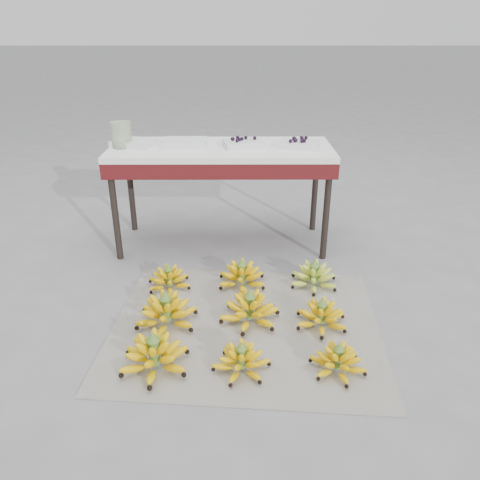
{
  "coord_description": "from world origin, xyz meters",
  "views": [
    {
      "loc": [
        0.06,
        -1.77,
        1.31
      ],
      "look_at": [
        0.07,
        0.41,
        0.3
      ],
      "focal_mm": 35.0,
      "sensor_mm": 36.0,
      "label": 1
    }
  ],
  "objects_px": {
    "bunch_front_center": "(241,360)",
    "bunch_front_right": "(338,361)",
    "bunch_back_center": "(242,276)",
    "tray_far_right": "(300,144)",
    "vendor_table": "(221,158)",
    "bunch_mid_left": "(166,313)",
    "bunch_mid_center": "(250,310)",
    "newspaper_mat": "(246,326)",
    "tray_right": "(243,143)",
    "tray_far_left": "(134,143)",
    "bunch_front_left": "(154,355)",
    "bunch_back_left": "(169,279)",
    "bunch_back_right": "(314,277)",
    "tray_left": "(186,143)",
    "glass_jar": "(121,135)",
    "bunch_mid_right": "(321,316)"
  },
  "relations": [
    {
      "from": "bunch_back_left",
      "to": "bunch_back_right",
      "type": "bearing_deg",
      "value": -21.96
    },
    {
      "from": "bunch_front_right",
      "to": "bunch_mid_center",
      "type": "height_order",
      "value": "bunch_mid_center"
    },
    {
      "from": "bunch_front_right",
      "to": "bunch_back_right",
      "type": "bearing_deg",
      "value": 114.41
    },
    {
      "from": "tray_left",
      "to": "tray_far_right",
      "type": "height_order",
      "value": "tray_far_right"
    },
    {
      "from": "bunch_mid_center",
      "to": "tray_far_right",
      "type": "height_order",
      "value": "tray_far_right"
    },
    {
      "from": "tray_far_left",
      "to": "tray_right",
      "type": "height_order",
      "value": "tray_right"
    },
    {
      "from": "bunch_front_left",
      "to": "bunch_mid_right",
      "type": "height_order",
      "value": "bunch_front_left"
    },
    {
      "from": "newspaper_mat",
      "to": "tray_far_left",
      "type": "distance_m",
      "value": 1.32
    },
    {
      "from": "bunch_back_center",
      "to": "tray_right",
      "type": "bearing_deg",
      "value": 87.46
    },
    {
      "from": "tray_left",
      "to": "bunch_front_right",
      "type": "bearing_deg",
      "value": -60.22
    },
    {
      "from": "bunch_front_right",
      "to": "bunch_back_center",
      "type": "distance_m",
      "value": 0.8
    },
    {
      "from": "vendor_table",
      "to": "tray_far_right",
      "type": "xyz_separation_m",
      "value": [
        0.47,
        -0.03,
        0.09
      ]
    },
    {
      "from": "tray_right",
      "to": "bunch_front_center",
      "type": "bearing_deg",
      "value": -90.81
    },
    {
      "from": "glass_jar",
      "to": "vendor_table",
      "type": "bearing_deg",
      "value": 1.98
    },
    {
      "from": "bunch_front_right",
      "to": "bunch_mid_right",
      "type": "distance_m",
      "value": 0.32
    },
    {
      "from": "tray_right",
      "to": "tray_far_right",
      "type": "relative_size",
      "value": 0.99
    },
    {
      "from": "bunch_front_left",
      "to": "bunch_front_right",
      "type": "distance_m",
      "value": 0.75
    },
    {
      "from": "bunch_back_center",
      "to": "bunch_back_right",
      "type": "distance_m",
      "value": 0.39
    },
    {
      "from": "bunch_front_left",
      "to": "bunch_front_center",
      "type": "xyz_separation_m",
      "value": [
        0.36,
        -0.02,
        -0.01
      ]
    },
    {
      "from": "bunch_mid_center",
      "to": "newspaper_mat",
      "type": "bearing_deg",
      "value": -103.54
    },
    {
      "from": "bunch_back_left",
      "to": "tray_left",
      "type": "relative_size",
      "value": 1.23
    },
    {
      "from": "bunch_mid_right",
      "to": "bunch_mid_left",
      "type": "bearing_deg",
      "value": -175.09
    },
    {
      "from": "bunch_front_center",
      "to": "bunch_mid_left",
      "type": "distance_m",
      "value": 0.48
    },
    {
      "from": "bunch_front_center",
      "to": "glass_jar",
      "type": "xyz_separation_m",
      "value": [
        -0.7,
        1.23,
        0.66
      ]
    },
    {
      "from": "bunch_front_center",
      "to": "bunch_back_center",
      "type": "xyz_separation_m",
      "value": [
        0.01,
        0.69,
        0.01
      ]
    },
    {
      "from": "bunch_front_left",
      "to": "tray_far_left",
      "type": "xyz_separation_m",
      "value": [
        -0.28,
        1.24,
        0.59
      ]
    },
    {
      "from": "bunch_front_center",
      "to": "bunch_front_right",
      "type": "bearing_deg",
      "value": -1.3
    },
    {
      "from": "bunch_mid_left",
      "to": "bunch_mid_right",
      "type": "relative_size",
      "value": 1.43
    },
    {
      "from": "bunch_back_left",
      "to": "tray_far_left",
      "type": "height_order",
      "value": "tray_far_left"
    },
    {
      "from": "newspaper_mat",
      "to": "tray_right",
      "type": "relative_size",
      "value": 4.86
    },
    {
      "from": "tray_right",
      "to": "glass_jar",
      "type": "bearing_deg",
      "value": -178.81
    },
    {
      "from": "vendor_table",
      "to": "tray_far_left",
      "type": "bearing_deg",
      "value": 178.78
    },
    {
      "from": "bunch_front_center",
      "to": "bunch_mid_center",
      "type": "distance_m",
      "value": 0.36
    },
    {
      "from": "bunch_front_left",
      "to": "tray_far_left",
      "type": "relative_size",
      "value": 1.33
    },
    {
      "from": "bunch_mid_left",
      "to": "bunch_back_left",
      "type": "distance_m",
      "value": 0.34
    },
    {
      "from": "bunch_back_center",
      "to": "tray_far_right",
      "type": "relative_size",
      "value": 1.05
    },
    {
      "from": "newspaper_mat",
      "to": "bunch_back_right",
      "type": "bearing_deg",
      "value": 44.55
    },
    {
      "from": "bunch_back_center",
      "to": "tray_far_right",
      "type": "height_order",
      "value": "tray_far_right"
    },
    {
      "from": "bunch_mid_left",
      "to": "bunch_front_center",
      "type": "bearing_deg",
      "value": -67.08
    },
    {
      "from": "bunch_front_left",
      "to": "bunch_back_right",
      "type": "distance_m",
      "value": 1.01
    },
    {
      "from": "bunch_back_center",
      "to": "bunch_front_left",
      "type": "bearing_deg",
      "value": -119.88
    },
    {
      "from": "bunch_mid_right",
      "to": "bunch_front_right",
      "type": "bearing_deg",
      "value": -80.88
    },
    {
      "from": "vendor_table",
      "to": "bunch_mid_left",
      "type": "bearing_deg",
      "value": -104.52
    },
    {
      "from": "bunch_front_left",
      "to": "glass_jar",
      "type": "relative_size",
      "value": 2.43
    },
    {
      "from": "bunch_front_center",
      "to": "vendor_table",
      "type": "xyz_separation_m",
      "value": [
        -0.12,
        1.25,
        0.51
      ]
    },
    {
      "from": "bunch_back_left",
      "to": "bunch_back_center",
      "type": "relative_size",
      "value": 1.13
    },
    {
      "from": "bunch_front_left",
      "to": "tray_far_right",
      "type": "distance_m",
      "value": 1.51
    },
    {
      "from": "tray_right",
      "to": "bunch_mid_right",
      "type": "bearing_deg",
      "value": -68.73
    },
    {
      "from": "vendor_table",
      "to": "tray_right",
      "type": "height_order",
      "value": "tray_right"
    },
    {
      "from": "bunch_back_left",
      "to": "bunch_back_right",
      "type": "relative_size",
      "value": 1.15
    }
  ]
}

